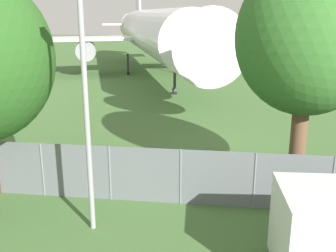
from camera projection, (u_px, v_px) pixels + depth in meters
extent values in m
cylinder|color=slate|center=(42.00, 170.00, 14.39)|extent=(0.07, 0.07, 2.05)
cylinder|color=slate|center=(110.00, 173.00, 14.07)|extent=(0.07, 0.07, 2.05)
cylinder|color=slate|center=(180.00, 177.00, 13.75)|extent=(0.07, 0.07, 2.05)
cylinder|color=slate|center=(254.00, 181.00, 13.43)|extent=(0.07, 0.07, 2.05)
cylinder|color=slate|center=(332.00, 185.00, 13.11)|extent=(0.07, 0.07, 2.05)
cube|color=slate|center=(110.00, 173.00, 14.07)|extent=(56.00, 0.01, 2.05)
cylinder|color=white|center=(155.00, 32.00, 41.44)|extent=(14.39, 31.42, 4.65)
cone|color=white|center=(201.00, 45.00, 24.35)|extent=(5.89, 5.89, 4.65)
cone|color=white|center=(135.00, 26.00, 59.08)|extent=(5.81, 6.84, 4.19)
cube|color=white|center=(234.00, 37.00, 44.84)|extent=(14.77, 6.92, 0.30)
cylinder|color=#939399|center=(215.00, 48.00, 45.17)|extent=(3.31, 4.64, 2.09)
cube|color=white|center=(64.00, 39.00, 41.41)|extent=(14.69, 10.28, 0.30)
cylinder|color=#939399|center=(86.00, 50.00, 42.52)|extent=(3.31, 4.64, 2.09)
cube|color=white|center=(139.00, 24.00, 54.89)|extent=(10.89, 6.77, 0.20)
cylinder|color=#2D2D33|center=(175.00, 80.00, 32.72)|extent=(0.24, 0.24, 2.31)
cylinder|color=#2D2D33|center=(175.00, 91.00, 32.96)|extent=(0.46, 0.63, 0.56)
cylinder|color=#2D2D33|center=(177.00, 63.00, 44.40)|extent=(0.24, 0.24, 2.31)
cylinder|color=#2D2D33|center=(177.00, 71.00, 44.64)|extent=(0.46, 0.63, 0.56)
cylinder|color=#2D2D33|center=(128.00, 64.00, 43.38)|extent=(0.24, 0.24, 2.31)
cylinder|color=#2D2D33|center=(128.00, 72.00, 43.63)|extent=(0.46, 0.63, 0.56)
cylinder|color=brown|center=(298.00, 143.00, 14.95)|extent=(0.62, 0.62, 3.58)
ellipsoid|color=#38702D|center=(308.00, 36.00, 13.85)|extent=(5.13, 5.13, 5.65)
cylinder|color=#99999E|center=(87.00, 115.00, 11.44)|extent=(0.16, 0.16, 7.36)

